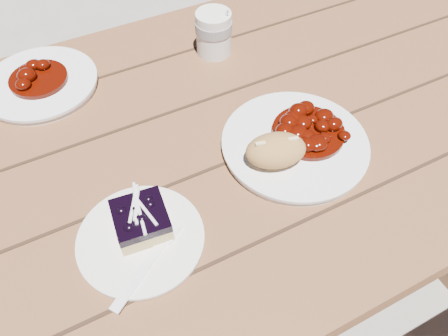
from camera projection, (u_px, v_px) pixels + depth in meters
name	position (u px, v px, depth m)	size (l,w,h in m)	color
ground	(164.00, 319.00, 1.34)	(60.00, 60.00, 0.00)	gray
picnic_table	(133.00, 216.00, 0.88)	(2.00, 1.55, 0.75)	brown
main_plate	(295.00, 145.00, 0.77)	(0.25, 0.25, 0.02)	white
goulash_stew	(310.00, 126.00, 0.76)	(0.13, 0.13, 0.04)	#450A02
bread_roll	(276.00, 150.00, 0.72)	(0.10, 0.07, 0.05)	#B27F44
dessert_plate	(141.00, 239.00, 0.66)	(0.19, 0.19, 0.01)	white
blueberry_cake	(141.00, 220.00, 0.65)	(0.09, 0.09, 0.05)	tan
fork_dessert	(140.00, 273.00, 0.62)	(0.03, 0.16, 0.01)	white
coffee_cup	(214.00, 33.00, 0.92)	(0.07, 0.07, 0.09)	white
second_plate	(41.00, 84.00, 0.87)	(0.22, 0.22, 0.02)	white
second_stew	(36.00, 73.00, 0.85)	(0.11, 0.11, 0.04)	#450A02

